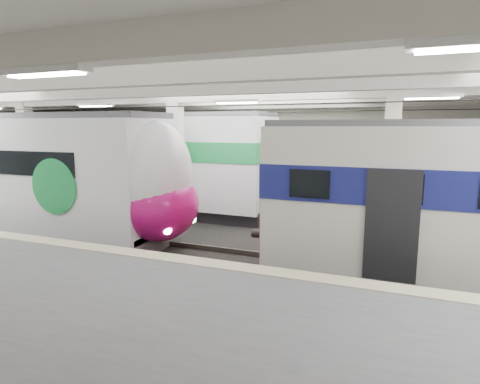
% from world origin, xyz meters
% --- Properties ---
extents(station_hall, '(36.00, 24.00, 5.75)m').
position_xyz_m(station_hall, '(0.00, -1.74, 3.24)').
color(station_hall, black).
rests_on(station_hall, ground).
extents(modern_emu, '(14.15, 2.92, 4.55)m').
position_xyz_m(modern_emu, '(-7.14, -0.00, 2.24)').
color(modern_emu, white).
rests_on(modern_emu, ground).
extents(far_train, '(14.88, 3.22, 4.70)m').
position_xyz_m(far_train, '(-7.32, 5.50, 2.43)').
color(far_train, white).
rests_on(far_train, ground).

